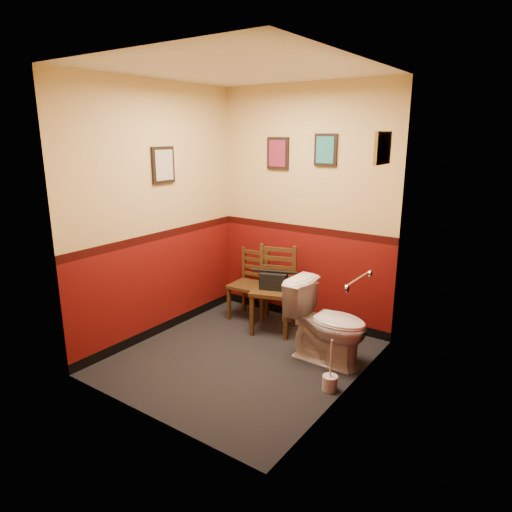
% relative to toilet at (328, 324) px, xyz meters
% --- Properties ---
extents(floor, '(2.20, 2.40, 0.00)m').
position_rel_toilet_xyz_m(floor, '(-0.72, -0.43, -0.40)').
color(floor, black).
rests_on(floor, ground).
extents(ceiling, '(2.20, 2.40, 0.00)m').
position_rel_toilet_xyz_m(ceiling, '(-0.72, -0.43, 2.30)').
color(ceiling, silver).
rests_on(ceiling, ground).
extents(wall_back, '(2.20, 0.00, 2.70)m').
position_rel_toilet_xyz_m(wall_back, '(-0.72, 0.77, 0.95)').
color(wall_back, '#5E0E0B').
rests_on(wall_back, ground).
extents(wall_front, '(2.20, 0.00, 2.70)m').
position_rel_toilet_xyz_m(wall_front, '(-0.72, -1.63, 0.95)').
color(wall_front, '#5E0E0B').
rests_on(wall_front, ground).
extents(wall_left, '(0.00, 2.40, 2.70)m').
position_rel_toilet_xyz_m(wall_left, '(-1.82, -0.43, 0.95)').
color(wall_left, '#5E0E0B').
rests_on(wall_left, ground).
extents(wall_right, '(0.00, 2.40, 2.70)m').
position_rel_toilet_xyz_m(wall_right, '(0.38, -0.43, 0.95)').
color(wall_right, '#5E0E0B').
rests_on(wall_right, ground).
extents(grab_bar, '(0.05, 0.56, 0.06)m').
position_rel_toilet_xyz_m(grab_bar, '(0.35, -0.18, 0.55)').
color(grab_bar, silver).
rests_on(grab_bar, wall_right).
extents(framed_print_back_a, '(0.28, 0.04, 0.36)m').
position_rel_toilet_xyz_m(framed_print_back_a, '(-1.07, 0.75, 1.55)').
color(framed_print_back_a, black).
rests_on(framed_print_back_a, wall_back).
extents(framed_print_back_b, '(0.26, 0.04, 0.34)m').
position_rel_toilet_xyz_m(framed_print_back_b, '(-0.47, 0.75, 1.60)').
color(framed_print_back_b, black).
rests_on(framed_print_back_b, wall_back).
extents(framed_print_left, '(0.04, 0.30, 0.38)m').
position_rel_toilet_xyz_m(framed_print_left, '(-1.80, -0.33, 1.45)').
color(framed_print_left, black).
rests_on(framed_print_left, wall_left).
extents(framed_print_right, '(0.04, 0.34, 0.28)m').
position_rel_toilet_xyz_m(framed_print_right, '(0.36, 0.17, 1.65)').
color(framed_print_right, olive).
rests_on(framed_print_right, wall_right).
extents(toilet, '(0.81, 0.46, 0.79)m').
position_rel_toilet_xyz_m(toilet, '(0.00, 0.00, 0.00)').
color(toilet, white).
rests_on(toilet, floor).
extents(toilet_brush, '(0.13, 0.13, 0.48)m').
position_rel_toilet_xyz_m(toilet_brush, '(0.26, -0.46, -0.32)').
color(toilet_brush, silver).
rests_on(toilet_brush, floor).
extents(chair_left, '(0.41, 0.41, 0.83)m').
position_rel_toilet_xyz_m(chair_left, '(-1.27, 0.47, 0.02)').
color(chair_left, '#4B3016').
rests_on(chair_left, floor).
extents(chair_right, '(0.56, 0.56, 0.96)m').
position_rel_toilet_xyz_m(chair_right, '(-0.83, 0.34, 0.08)').
color(chair_right, '#4B3016').
rests_on(chair_right, floor).
extents(handbag, '(0.33, 0.24, 0.22)m').
position_rel_toilet_xyz_m(handbag, '(-0.82, 0.30, 0.20)').
color(handbag, black).
rests_on(handbag, chair_right).
extents(tp_stack, '(0.25, 0.13, 0.22)m').
position_rel_toilet_xyz_m(tp_stack, '(-0.77, 0.63, -0.31)').
color(tp_stack, silver).
rests_on(tp_stack, floor).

